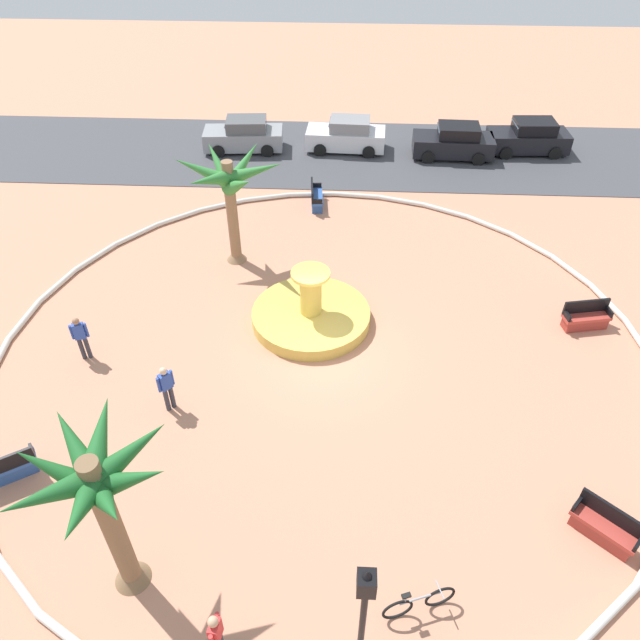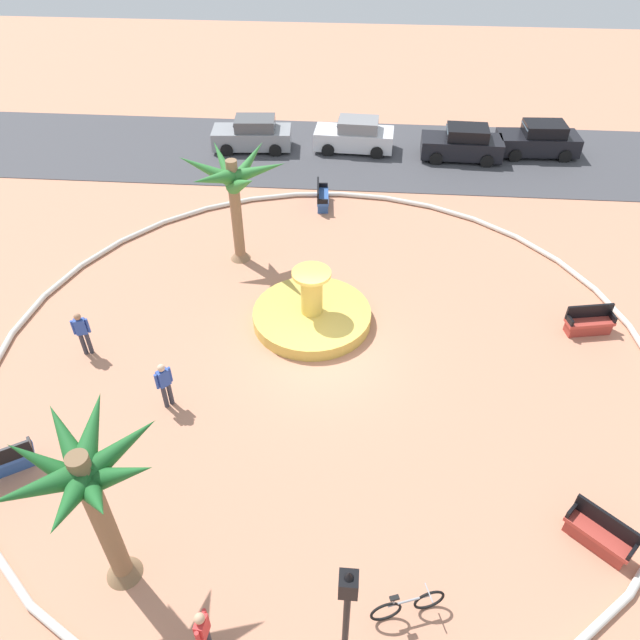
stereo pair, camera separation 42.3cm
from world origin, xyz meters
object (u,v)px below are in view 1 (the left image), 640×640
object	(u,v)px
bench_north	(5,470)
person_cyclist_helmet	(216,635)
palm_tree_near_fountain	(229,185)
palm_tree_by_curb	(98,490)
lamppost	(362,624)
parked_car_third	(454,142)
parked_car_rightmost	(529,138)
fountain	(311,315)
person_pedestrian_stroll	(81,336)
parked_car_second	(346,136)
person_cyclist_photo	(167,386)
bench_east	(604,528)
bench_southeast	(585,319)
bench_west	(316,198)
bicycle_red_frame	(419,603)
parked_car_leftmost	(244,136)

from	to	relation	value
bench_north	person_cyclist_helmet	distance (m)	7.58
palm_tree_near_fountain	bench_north	distance (m)	11.71
palm_tree_by_curb	lamppost	distance (m)	5.55
palm_tree_near_fountain	palm_tree_by_curb	size ratio (longest dim) A/B	0.95
parked_car_third	parked_car_rightmost	bearing A→B (deg)	11.21
fountain	parked_car_rightmost	xyz separation A→B (m)	(10.28, 14.12, 0.47)
palm_tree_near_fountain	palm_tree_by_curb	bearing A→B (deg)	-91.63
lamppost	parked_car_third	distance (m)	25.09
person_pedestrian_stroll	parked_car_second	distance (m)	17.99
fountain	lamppost	size ratio (longest dim) A/B	0.91
person_cyclist_photo	parked_car_rightmost	size ratio (longest dim) A/B	0.40
bench_east	palm_tree_near_fountain	bearing A→B (deg)	133.37
parked_car_second	bench_southeast	bearing A→B (deg)	-58.55
person_pedestrian_stroll	parked_car_third	size ratio (longest dim) A/B	0.41
bench_west	palm_tree_by_curb	bearing A→B (deg)	-100.59
bicycle_red_frame	person_pedestrian_stroll	size ratio (longest dim) A/B	1.00
lamppost	parked_car_second	size ratio (longest dim) A/B	1.09
bench_southeast	parked_car_rightmost	xyz separation A→B (m)	(0.94, 13.92, 0.43)
person_pedestrian_stroll	bench_southeast	bearing A→B (deg)	8.20
fountain	bench_north	bearing A→B (deg)	-138.13
parked_car_leftmost	parked_car_second	world-z (taller)	same
fountain	palm_tree_by_curb	world-z (taller)	palm_tree_by_curb
lamppost	bicycle_red_frame	world-z (taller)	lamppost
parked_car_third	parked_car_rightmost	xyz separation A→B (m)	(3.90, 0.77, 0.00)
fountain	palm_tree_by_curb	bearing A→B (deg)	-110.61
bench_west	bench_southeast	size ratio (longest dim) A/B	0.98
bicycle_red_frame	parked_car_second	size ratio (longest dim) A/B	0.40
palm_tree_by_curb	bench_west	distance (m)	17.98
bench_southeast	lamppost	distance (m)	13.96
parked_car_leftmost	palm_tree_near_fountain	bearing A→B (deg)	-83.50
bench_north	lamppost	distance (m)	10.48
bench_north	bench_west	bearing A→B (deg)	63.70
bench_west	parked_car_rightmost	world-z (taller)	parked_car_rightmost
parked_car_third	parked_car_second	bearing A→B (deg)	174.21
bicycle_red_frame	person_pedestrian_stroll	distance (m)	12.63
palm_tree_by_curb	person_cyclist_helmet	distance (m)	3.79
fountain	bench_north	distance (m)	10.22
lamppost	person_cyclist_helmet	xyz separation A→B (m)	(-2.85, 0.35, -1.70)
parked_car_second	parked_car_rightmost	size ratio (longest dim) A/B	1.00
palm_tree_near_fountain	parked_car_second	xyz separation A→B (m)	(4.12, 10.28, -2.48)
palm_tree_near_fountain	bench_east	xyz separation A→B (m)	(10.71, -11.34, -2.91)
bicycle_red_frame	person_cyclist_photo	bearing A→B (deg)	140.73
palm_tree_near_fountain	bench_east	size ratio (longest dim) A/B	2.88
parked_car_rightmost	bench_north	bearing A→B (deg)	-130.51
person_cyclist_helmet	parked_car_third	world-z (taller)	parked_car_third
fountain	bench_southeast	world-z (taller)	fountain
parked_car_leftmost	parked_car_third	bearing A→B (deg)	-1.51
bench_east	person_cyclist_photo	size ratio (longest dim) A/B	0.93
bench_east	person_cyclist_photo	world-z (taller)	person_cyclist_photo
fountain	bench_north	size ratio (longest dim) A/B	2.51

